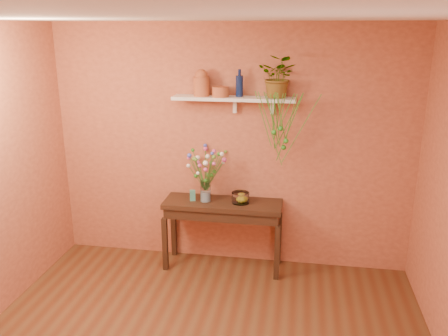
% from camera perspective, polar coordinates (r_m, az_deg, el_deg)
% --- Properties ---
extents(room, '(4.04, 4.04, 2.70)m').
position_cam_1_polar(room, '(3.31, -4.51, -6.09)').
color(room, '#54351D').
rests_on(room, ground).
extents(sideboard, '(1.30, 0.42, 0.79)m').
position_cam_1_polar(sideboard, '(5.17, -0.16, -5.35)').
color(sideboard, '#331B13').
rests_on(sideboard, ground).
extents(wall_shelf, '(1.30, 0.24, 0.19)m').
position_cam_1_polar(wall_shelf, '(4.93, 1.34, 8.49)').
color(wall_shelf, white).
rests_on(wall_shelf, room).
extents(terracotta_jug, '(0.21, 0.21, 0.28)m').
position_cam_1_polar(terracotta_jug, '(4.96, -2.79, 10.36)').
color(terracotta_jug, '#A85131').
rests_on(terracotta_jug, wall_shelf).
extents(terracotta_pot, '(0.19, 0.19, 0.11)m').
position_cam_1_polar(terracotta_pot, '(4.91, -0.44, 9.35)').
color(terracotta_pot, '#A85131').
rests_on(terracotta_pot, wall_shelf).
extents(blue_bottle, '(0.09, 0.09, 0.28)m').
position_cam_1_polar(blue_bottle, '(4.92, 1.91, 10.10)').
color(blue_bottle, '#0C1A44').
rests_on(blue_bottle, wall_shelf).
extents(spider_plant, '(0.48, 0.45, 0.43)m').
position_cam_1_polar(spider_plant, '(4.86, 6.78, 11.10)').
color(spider_plant, '#2C7B20').
rests_on(spider_plant, wall_shelf).
extents(plant_fronds, '(0.67, 0.35, 0.78)m').
position_cam_1_polar(plant_fronds, '(4.78, 6.98, 4.85)').
color(plant_fronds, '#2C7B20').
rests_on(plant_fronds, wall_shelf).
extents(glass_vase, '(0.11, 0.11, 0.24)m').
position_cam_1_polar(glass_vase, '(5.12, -2.29, -3.02)').
color(glass_vase, white).
rests_on(glass_vase, sideboard).
extents(bouquet, '(0.45, 0.46, 0.47)m').
position_cam_1_polar(bouquet, '(5.04, -2.26, 0.59)').
color(bouquet, '#386B28').
rests_on(bouquet, glass_vase).
extents(glass_bowl, '(0.19, 0.19, 0.12)m').
position_cam_1_polar(glass_bowl, '(5.09, 2.03, -3.71)').
color(glass_bowl, white).
rests_on(glass_bowl, sideboard).
extents(lemon, '(0.08, 0.08, 0.08)m').
position_cam_1_polar(lemon, '(5.11, 2.16, -3.75)').
color(lemon, yellow).
rests_on(lemon, glass_bowl).
extents(carton, '(0.07, 0.06, 0.12)m').
position_cam_1_polar(carton, '(5.16, -3.89, -3.38)').
color(carton, teal).
rests_on(carton, sideboard).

